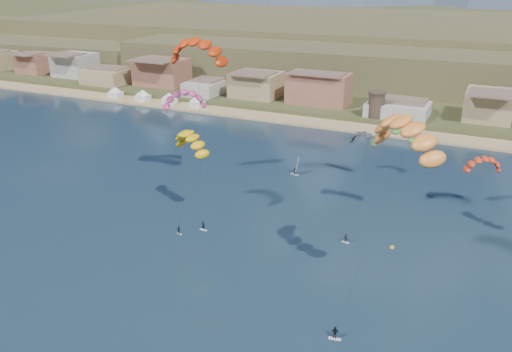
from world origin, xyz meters
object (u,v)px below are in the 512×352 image
Objects in this scene: watchtower at (376,104)px; kitesurfer_red at (197,47)px; windsurfer at (295,170)px; buoy at (392,247)px; kitesurfer_orange at (408,129)px; kitesurfer_green at (396,136)px; kitesurfer_yellow at (191,138)px.

watchtower is 82.99m from kitesurfer_red.
windsurfer is 5.35× the size of buoy.
kitesurfer_red is 8.95× the size of windsurfer.
buoy is (22.12, -81.07, -6.24)m from watchtower.
kitesurfer_orange is 60.57m from windsurfer.
kitesurfer_red reaches higher than kitesurfer_green.
kitesurfer_yellow is 0.62× the size of kitesurfer_orange.
buoy is (-2.95, 17.15, -27.53)m from kitesurfer_orange.
kitesurfer_yellow is (3.04, -8.81, -16.28)m from kitesurfer_red.
kitesurfer_orange is at bearing -75.68° from watchtower.
buoy is at bearing 99.76° from kitesurfer_orange.
buoy is at bearing -73.35° from kitesurfer_green.
kitesurfer_green is (18.82, -70.03, 11.64)m from watchtower.
kitesurfer_red is 40.70m from windsurfer.
kitesurfer_red is at bearing 172.98° from buoy.
kitesurfer_red is (-20.88, -75.78, 26.63)m from watchtower.
kitesurfer_green is 34.70m from windsurfer.
windsurfer is at bearing 126.23° from kitesurfer_orange.
watchtower is at bearing 74.59° from kitesurfer_red.
kitesurfer_green is (36.66, 14.55, 1.29)m from kitesurfer_yellow.
kitesurfer_orange reaches higher than watchtower.
windsurfer is (10.67, 30.35, -15.40)m from kitesurfer_yellow.
kitesurfer_red is 1.68× the size of kitesurfer_green.
watchtower is 103.59m from kitesurfer_orange.
kitesurfer_yellow is at bearing -70.94° from kitesurfer_red.
kitesurfer_yellow is at bearing 162.36° from kitesurfer_orange.
kitesurfer_orange is 7.54× the size of windsurfer.
kitesurfer_yellow is 0.88× the size of kitesurfer_green.
kitesurfer_orange is at bearing -80.24° from buoy.
kitesurfer_orange is 1.41× the size of kitesurfer_green.
kitesurfer_green reaches higher than kitesurfer_yellow.
kitesurfer_red reaches higher than kitesurfer_yellow.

